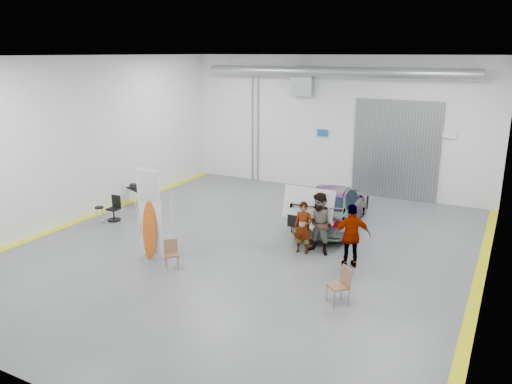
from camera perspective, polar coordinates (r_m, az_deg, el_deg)
The scene contains 13 objects.
ground at distance 16.28m, azimuth -0.93°, elevation -6.31°, with size 16.00×16.00×0.00m, color #56585D.
room_shell at distance 17.09m, azimuth 3.35°, elevation 8.87°, with size 14.02×16.18×6.01m.
sedan_car at distance 18.36m, azimuth 8.75°, elevation -1.48°, with size 2.07×5.08×1.47m, color silver.
person_a at distance 15.64m, azimuth 5.41°, elevation -4.07°, with size 0.60×0.40×1.66m, color #956D51.
person_b at distance 15.55m, azimuth 7.38°, elevation -3.65°, with size 0.96×0.74×1.97m, color #43677B.
person_c at distance 14.79m, azimuth 10.88°, elevation -4.94°, with size 1.11×0.46×1.92m, color brown.
surfboard_display at distance 15.35m, azimuth -12.08°, elevation -3.25°, with size 0.85×0.25×2.99m.
folding_chair_near at distance 14.88m, azimuth -9.55°, elevation -7.64°, with size 0.55×0.62×0.84m.
folding_chair_far at distance 12.85m, azimuth 9.35°, elevation -11.33°, with size 0.65×0.73×0.98m.
shop_stool at distance 19.11m, azimuth -17.42°, elevation -2.61°, with size 0.34×0.34×0.67m.
work_table at distance 21.11m, azimuth -13.45°, elevation 0.40°, with size 1.22×0.93×0.89m.
office_chair at distance 19.42m, azimuth -15.86°, elevation -1.97°, with size 0.49×0.49×0.93m.
trunk_lid at distance 16.08m, azimuth 6.15°, elevation -1.05°, with size 1.72×1.04×0.04m, color silver.
Camera 1 is at (7.29, -13.22, 6.10)m, focal length 35.00 mm.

